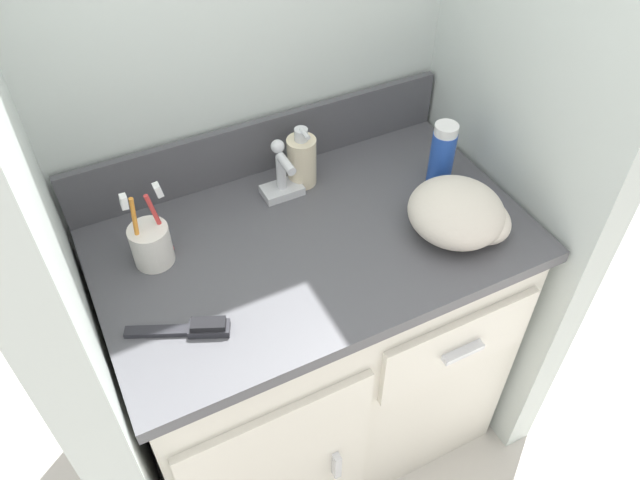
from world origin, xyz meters
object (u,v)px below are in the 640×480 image
object	(u,v)px
soap_dispenser	(302,160)
hairbrush	(193,328)
shaving_cream_can	(442,155)
toothbrush_cup	(151,243)
hand_towel	(461,213)

from	to	relation	value
soap_dispenser	hairbrush	world-z (taller)	soap_dispenser
shaving_cream_can	hairbrush	xyz separation A→B (m)	(-0.64, -0.15, -0.07)
toothbrush_cup	shaving_cream_can	xyz separation A→B (m)	(0.65, -0.05, 0.03)
soap_dispenser	shaving_cream_can	bearing A→B (deg)	-27.25
soap_dispenser	hand_towel	size ratio (longest dim) A/B	0.74
shaving_cream_can	toothbrush_cup	bearing A→B (deg)	175.34
toothbrush_cup	hairbrush	bearing A→B (deg)	-87.09
soap_dispenser	hand_towel	xyz separation A→B (m)	(0.22, -0.30, -0.01)
soap_dispenser	hand_towel	distance (m)	0.37
hand_towel	shaving_cream_can	bearing A→B (deg)	70.92
shaving_cream_can	soap_dispenser	bearing A→B (deg)	152.75
soap_dispenser	hand_towel	bearing A→B (deg)	-52.87
hairbrush	soap_dispenser	bearing A→B (deg)	63.61
hairbrush	hand_towel	world-z (taller)	hand_towel
hand_towel	soap_dispenser	bearing A→B (deg)	127.13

